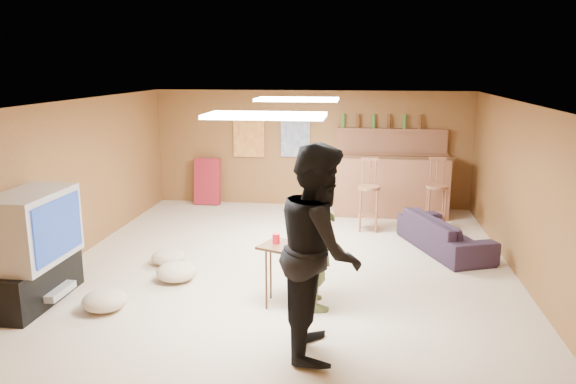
# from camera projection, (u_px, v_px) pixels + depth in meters

# --- Properties ---
(ground) EXTENTS (7.00, 7.00, 0.00)m
(ground) POSITION_uv_depth(u_px,v_px,m) (286.00, 268.00, 7.55)
(ground) COLOR #C9B399
(ground) RESTS_ON ground
(ceiling) EXTENTS (6.00, 7.00, 0.02)m
(ceiling) POSITION_uv_depth(u_px,v_px,m) (286.00, 103.00, 7.06)
(ceiling) COLOR silver
(ceiling) RESTS_ON ground
(wall_back) EXTENTS (6.00, 0.02, 2.20)m
(wall_back) POSITION_uv_depth(u_px,v_px,m) (311.00, 149.00, 10.69)
(wall_back) COLOR brown
(wall_back) RESTS_ON ground
(wall_front) EXTENTS (6.00, 0.02, 2.20)m
(wall_front) POSITION_uv_depth(u_px,v_px,m) (217.00, 294.00, 3.93)
(wall_front) COLOR brown
(wall_front) RESTS_ON ground
(wall_left) EXTENTS (0.02, 7.00, 2.20)m
(wall_left) POSITION_uv_depth(u_px,v_px,m) (70.00, 182.00, 7.70)
(wall_left) COLOR brown
(wall_left) RESTS_ON ground
(wall_right) EXTENTS (0.02, 7.00, 2.20)m
(wall_right) POSITION_uv_depth(u_px,v_px,m) (527.00, 195.00, 6.92)
(wall_right) COLOR brown
(wall_right) RESTS_ON ground
(tv_stand) EXTENTS (0.55, 1.30, 0.50)m
(tv_stand) POSITION_uv_depth(u_px,v_px,m) (32.00, 282.00, 6.40)
(tv_stand) COLOR black
(tv_stand) RESTS_ON ground
(dvd_box) EXTENTS (0.35, 0.50, 0.08)m
(dvd_box) POSITION_uv_depth(u_px,v_px,m) (51.00, 291.00, 6.39)
(dvd_box) COLOR #B2B2B7
(dvd_box) RESTS_ON tv_stand
(tv_body) EXTENTS (0.60, 1.10, 0.80)m
(tv_body) POSITION_uv_depth(u_px,v_px,m) (32.00, 227.00, 6.25)
(tv_body) COLOR #B2B2B7
(tv_body) RESTS_ON tv_stand
(tv_screen) EXTENTS (0.02, 0.95, 0.65)m
(tv_screen) POSITION_uv_depth(u_px,v_px,m) (58.00, 228.00, 6.21)
(tv_screen) COLOR navy
(tv_screen) RESTS_ON tv_body
(bar_counter) EXTENTS (2.00, 0.60, 1.10)m
(bar_counter) POSITION_uv_depth(u_px,v_px,m) (391.00, 185.00, 10.08)
(bar_counter) COLOR brown
(bar_counter) RESTS_ON ground
(bar_lip) EXTENTS (2.10, 0.12, 0.05)m
(bar_lip) POSITION_uv_depth(u_px,v_px,m) (393.00, 157.00, 9.72)
(bar_lip) COLOR #3B2312
(bar_lip) RESTS_ON bar_counter
(bar_shelf) EXTENTS (2.00, 0.18, 0.05)m
(bar_shelf) POSITION_uv_depth(u_px,v_px,m) (392.00, 130.00, 10.31)
(bar_shelf) COLOR brown
(bar_shelf) RESTS_ON bar_backing
(bar_backing) EXTENTS (2.00, 0.14, 0.60)m
(bar_backing) POSITION_uv_depth(u_px,v_px,m) (391.00, 146.00, 10.39)
(bar_backing) COLOR brown
(bar_backing) RESTS_ON bar_counter
(poster_left) EXTENTS (0.60, 0.03, 0.85)m
(poster_left) POSITION_uv_depth(u_px,v_px,m) (249.00, 135.00, 10.75)
(poster_left) COLOR #BF3F26
(poster_left) RESTS_ON wall_back
(poster_right) EXTENTS (0.55, 0.03, 0.80)m
(poster_right) POSITION_uv_depth(u_px,v_px,m) (295.00, 136.00, 10.63)
(poster_right) COLOR #334C99
(poster_right) RESTS_ON wall_back
(folding_chair_stack) EXTENTS (0.50, 0.26, 0.91)m
(folding_chair_stack) POSITION_uv_depth(u_px,v_px,m) (207.00, 181.00, 10.90)
(folding_chair_stack) COLOR maroon
(folding_chair_stack) RESTS_ON ground
(ceiling_panel_front) EXTENTS (1.20, 0.60, 0.04)m
(ceiling_panel_front) POSITION_uv_depth(u_px,v_px,m) (265.00, 116.00, 5.62)
(ceiling_panel_front) COLOR white
(ceiling_panel_front) RESTS_ON ceiling
(ceiling_panel_back) EXTENTS (1.20, 0.60, 0.04)m
(ceiling_panel_back) POSITION_uv_depth(u_px,v_px,m) (297.00, 99.00, 8.23)
(ceiling_panel_back) COLOR white
(ceiling_panel_back) RESTS_ON ceiling
(person_olive) EXTENTS (0.66, 0.78, 1.83)m
(person_olive) POSITION_uv_depth(u_px,v_px,m) (316.00, 228.00, 6.18)
(person_olive) COLOR #5D6A3D
(person_olive) RESTS_ON ground
(person_black) EXTENTS (0.84, 1.03, 2.00)m
(person_black) POSITION_uv_depth(u_px,v_px,m) (320.00, 250.00, 5.18)
(person_black) COLOR black
(person_black) RESTS_ON ground
(sofa) EXTENTS (1.30, 1.88, 0.51)m
(sofa) POSITION_uv_depth(u_px,v_px,m) (444.00, 233.00, 8.21)
(sofa) COLOR black
(sofa) RESTS_ON ground
(tray_table) EXTENTS (0.67, 0.61, 0.71)m
(tray_table) POSITION_uv_depth(u_px,v_px,m) (286.00, 275.00, 6.31)
(tray_table) COLOR #3B2312
(tray_table) RESTS_ON ground
(cup_red_near) EXTENTS (0.11, 0.11, 0.11)m
(cup_red_near) POSITION_uv_depth(u_px,v_px,m) (276.00, 239.00, 6.29)
(cup_red_near) COLOR red
(cup_red_near) RESTS_ON tray_table
(cup_red_far) EXTENTS (0.09, 0.09, 0.10)m
(cup_red_far) POSITION_uv_depth(u_px,v_px,m) (291.00, 244.00, 6.12)
(cup_red_far) COLOR red
(cup_red_far) RESTS_ON tray_table
(cup_blue) EXTENTS (0.09, 0.09, 0.11)m
(cup_blue) POSITION_uv_depth(u_px,v_px,m) (299.00, 238.00, 6.30)
(cup_blue) COLOR navy
(cup_blue) RESTS_ON tray_table
(bar_stool_left) EXTENTS (0.36, 0.36, 1.09)m
(bar_stool_left) POSITION_uv_depth(u_px,v_px,m) (369.00, 198.00, 9.14)
(bar_stool_left) COLOR brown
(bar_stool_left) RESTS_ON ground
(bar_stool_right) EXTENTS (0.41, 0.41, 1.21)m
(bar_stool_right) POSITION_uv_depth(u_px,v_px,m) (437.00, 193.00, 9.20)
(bar_stool_right) COLOR brown
(bar_stool_right) RESTS_ON ground
(cushion_near_tv) EXTENTS (0.56, 0.56, 0.23)m
(cushion_near_tv) POSITION_uv_depth(u_px,v_px,m) (176.00, 272.00, 7.08)
(cushion_near_tv) COLOR tan
(cushion_near_tv) RESTS_ON ground
(cushion_mid) EXTENTS (0.52, 0.52, 0.21)m
(cushion_mid) POSITION_uv_depth(u_px,v_px,m) (168.00, 257.00, 7.67)
(cushion_mid) COLOR tan
(cushion_mid) RESTS_ON ground
(cushion_far) EXTENTS (0.62, 0.62, 0.22)m
(cushion_far) POSITION_uv_depth(u_px,v_px,m) (105.00, 300.00, 6.23)
(cushion_far) COLOR tan
(cushion_far) RESTS_ON ground
(bottle_row) EXTENTS (1.48, 0.08, 0.26)m
(bottle_row) POSITION_uv_depth(u_px,v_px,m) (381.00, 121.00, 10.28)
(bottle_row) COLOR #3F7233
(bottle_row) RESTS_ON bar_shelf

